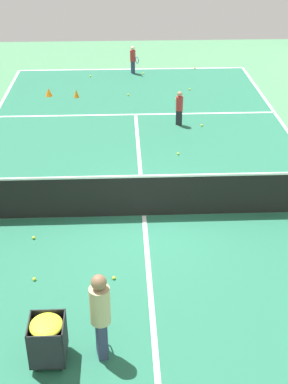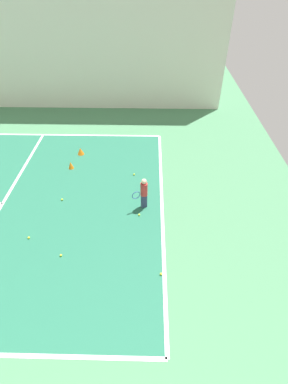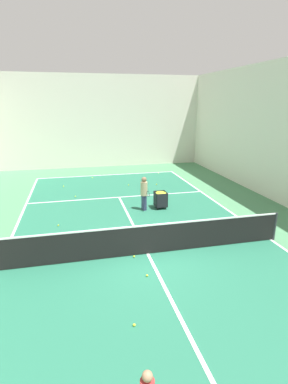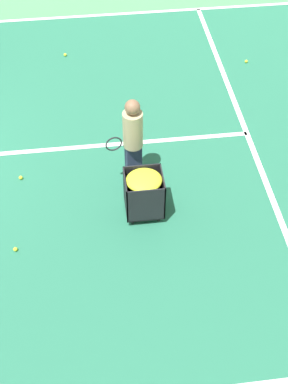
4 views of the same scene
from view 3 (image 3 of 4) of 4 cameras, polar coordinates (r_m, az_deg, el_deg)
name	(u,v)px [view 3 (image 3 of 4)]	position (r m, az deg, el deg)	size (l,w,h in m)	color
ground_plane	(148,254)	(10.56, 0.71, -11.69)	(34.10, 34.10, 0.00)	#477F56
court_playing_area	(148,254)	(10.56, 0.71, -11.68)	(9.67, 23.99, 0.00)	#23664C
line_baseline_far	(108,175)	(21.72, -6.91, 3.24)	(9.67, 0.10, 0.00)	white
line_sideline_right	(271,240)	(12.51, 22.98, -8.35)	(0.10, 23.99, 0.00)	white
line_service_far	(119,197)	(16.55, -4.77, -0.99)	(9.67, 0.10, 0.00)	white
line_centre_service	(148,254)	(10.56, 0.71, -11.66)	(0.10, 13.19, 0.00)	white
hall_enclosure_far	(102,122)	(24.29, -8.07, 13.09)	(15.78, 0.15, 7.11)	silver
tennis_net	(148,239)	(10.31, 0.73, -8.94)	(9.97, 0.10, 1.09)	#2D2D33
coach_at_net	(144,191)	(14.29, 0.01, 0.14)	(0.39, 0.67, 1.65)	#2D3351
ball_cart	(161,197)	(14.67, 3.18, -0.87)	(0.57, 0.61, 0.84)	black
tennis_ball_0	(156,184)	(18.99, 2.39, 1.48)	(0.07, 0.07, 0.07)	yellow
tennis_ball_1	(58,225)	(13.23, -16.00, -6.11)	(0.07, 0.07, 0.07)	yellow
tennis_ball_4	(75,196)	(16.96, -12.93, -0.82)	(0.07, 0.07, 0.07)	yellow
tennis_ball_6	(134,256)	(10.33, -1.90, -12.16)	(0.07, 0.07, 0.07)	yellow
tennis_ball_7	(159,173)	(22.06, 2.78, 3.64)	(0.07, 0.07, 0.07)	yellow
tennis_ball_8	(151,225)	(12.75, 1.26, -6.31)	(0.07, 0.07, 0.07)	yellow
tennis_ball_12	(186,222)	(13.18, 7.95, -5.69)	(0.07, 0.07, 0.07)	yellow
tennis_ball_13	(92,178)	(20.97, -9.82, 2.72)	(0.07, 0.07, 0.07)	yellow
tennis_ball_14	(134,325)	(7.65, -1.87, -23.98)	(0.07, 0.07, 0.07)	yellow
tennis_ball_15	(204,236)	(12.03, 11.38, -8.13)	(0.07, 0.07, 0.07)	yellow
tennis_ball_17	(129,185)	(18.86, -2.95, 1.36)	(0.07, 0.07, 0.07)	yellow
tennis_ball_18	(147,275)	(9.33, 0.59, -15.61)	(0.07, 0.07, 0.07)	yellow
tennis_ball_19	(19,251)	(11.55, -22.74, -10.26)	(0.07, 0.07, 0.07)	yellow
tennis_ball_21	(63,186)	(19.19, -15.09, 1.07)	(0.07, 0.07, 0.07)	yellow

